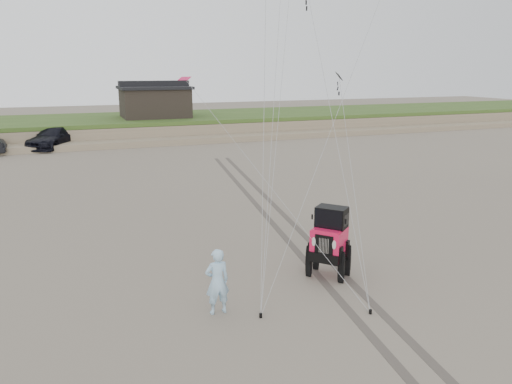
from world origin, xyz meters
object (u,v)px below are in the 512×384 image
at_px(truck_c, 55,138).
at_px(man, 217,281).
at_px(cabin, 155,101).
at_px(jeep, 329,250).

distance_m(truck_c, man, 31.47).
bearing_deg(truck_c, cabin, 58.88).
height_order(jeep, man, man).
bearing_deg(jeep, cabin, 136.98).
bearing_deg(jeep, truck_c, 153.33).
height_order(cabin, man, cabin).
height_order(truck_c, man, man).
distance_m(cabin, jeep, 35.16).
distance_m(jeep, man, 3.98).
relative_size(truck_c, jeep, 1.24).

